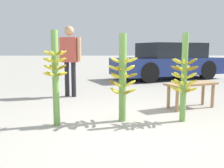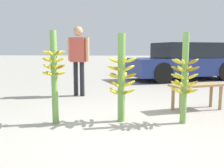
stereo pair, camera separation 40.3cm
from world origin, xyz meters
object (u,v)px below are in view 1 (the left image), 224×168
vendor_person (70,54)px  market_bench (191,88)px  parked_car (168,62)px  banana_stalk_center (123,77)px  banana_stalk_left (55,74)px  banana_stalk_right (184,77)px

vendor_person → market_bench: 2.83m
market_bench → parked_car: size_ratio=0.25×
vendor_person → parked_car: size_ratio=0.38×
banana_stalk_center → market_bench: bearing=31.2°
parked_car → banana_stalk_center: bearing=137.5°
parked_car → market_bench: bearing=149.4°
banana_stalk_center → parked_car: banana_stalk_center is taller
banana_stalk_left → vendor_person: size_ratio=0.84×
banana_stalk_right → parked_car: 5.72m
market_bench → vendor_person: bearing=130.2°
banana_stalk_right → market_bench: size_ratio=1.25×
banana_stalk_center → vendor_person: vendor_person is taller
banana_stalk_center → vendor_person: (-1.10, 2.08, 0.31)m
banana_stalk_left → market_bench: size_ratio=1.27×
banana_stalk_left → parked_car: banana_stalk_left is taller
banana_stalk_left → parked_car: size_ratio=0.32×
vendor_person → market_bench: bearing=-6.9°
banana_stalk_center → banana_stalk_right: size_ratio=0.99×
banana_stalk_center → parked_car: size_ratio=0.31×
banana_stalk_right → parked_car: bearing=78.3°
vendor_person → parked_car: bearing=67.4°
banana_stalk_left → market_bench: (2.36, 1.02, -0.37)m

